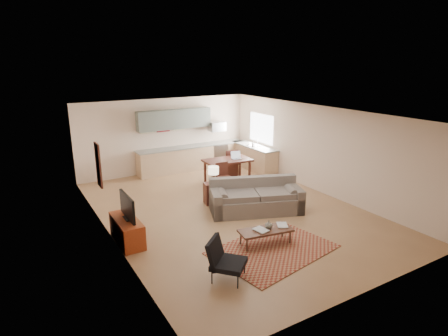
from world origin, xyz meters
TOP-DOWN VIEW (x-y plane):
  - room at (0.00, 0.00)m, footprint 9.00×9.00m
  - kitchen_counter_back at (0.90, 4.18)m, footprint 4.26×0.64m
  - kitchen_counter_right at (2.93, 3.00)m, footprint 0.64×2.26m
  - kitchen_range at (2.00, 4.18)m, footprint 0.62×0.62m
  - kitchen_microwave at (2.00, 4.20)m, footprint 0.62×0.40m
  - upper_cabinets at (0.30, 4.33)m, footprint 2.80×0.34m
  - window_right at (3.23, 3.00)m, footprint 0.02×1.40m
  - wall_art_left at (-3.21, 0.90)m, footprint 0.06×0.42m
  - triptych at (-0.10, 4.47)m, footprint 1.70×0.04m
  - rug at (-0.36, -2.41)m, footprint 2.85×2.21m
  - sofa at (0.57, -0.45)m, footprint 2.80×1.97m
  - coffee_table at (-0.34, -2.11)m, footprint 1.29×0.70m
  - book_a at (-0.59, -2.12)m, footprint 0.34×0.40m
  - book_b at (0.01, -2.08)m, footprint 0.51×0.52m
  - vase at (-0.24, -2.08)m, footprint 0.25×0.25m
  - armchair at (-1.78, -2.87)m, footprint 0.99×0.99m
  - tv_credenza at (-2.99, -0.41)m, footprint 0.48×1.24m
  - tv at (-2.95, -0.41)m, footprint 0.10×0.95m
  - console_table at (-0.11, 0.70)m, footprint 0.59×0.45m
  - table_lamp at (-0.11, 0.70)m, footprint 0.33×0.33m
  - dining_table at (1.25, 2.18)m, footprint 1.62×0.99m
  - dining_chair_near at (0.74, 1.53)m, footprint 0.46×0.48m
  - dining_chair_far at (1.76, 2.83)m, footprint 0.55×0.56m
  - laptop at (1.56, 2.07)m, footprint 0.38×0.31m
  - soap_bottle at (2.83, 2.93)m, footprint 0.11×0.11m

SIDE VIEW (x-z plane):
  - rug at x=-0.36m, z-range 0.00..0.02m
  - coffee_table at x=-0.34m, z-range 0.00..0.37m
  - tv_credenza at x=-2.99m, z-range 0.00..0.57m
  - console_table at x=-0.11m, z-range 0.00..0.62m
  - book_b at x=0.01m, z-range 0.36..0.39m
  - book_a at x=-0.59m, z-range 0.36..0.40m
  - dining_table at x=1.25m, z-range 0.00..0.80m
  - armchair at x=-1.78m, z-range 0.00..0.80m
  - dining_chair_near at x=0.74m, z-range 0.00..0.88m
  - sofa at x=0.57m, z-range 0.00..0.90m
  - kitchen_range at x=2.00m, z-range 0.00..0.90m
  - vase at x=-0.24m, z-range 0.36..0.55m
  - kitchen_counter_back at x=0.90m, z-range 0.00..0.92m
  - kitchen_counter_right at x=2.93m, z-range 0.00..0.92m
  - dining_chair_far at x=1.76m, z-range 0.00..0.96m
  - tv at x=-2.95m, z-range 0.57..1.14m
  - table_lamp at x=-0.11m, z-range 0.62..1.12m
  - laptop at x=1.56m, z-range 0.80..1.05m
  - soap_bottle at x=2.83m, z-range 0.92..1.11m
  - room at x=0.00m, z-range -3.15..5.85m
  - kitchen_microwave at x=2.00m, z-range 1.38..1.73m
  - window_right at x=3.23m, z-range 1.02..2.08m
  - wall_art_left at x=-3.21m, z-range 1.00..2.10m
  - triptych at x=-0.10m, z-range 1.50..2.00m
  - upper_cabinets at x=0.30m, z-range 1.60..2.30m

